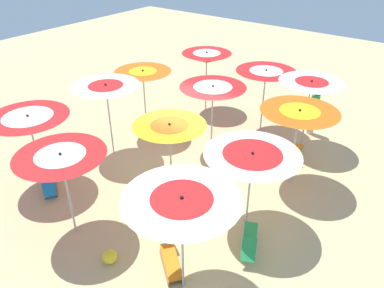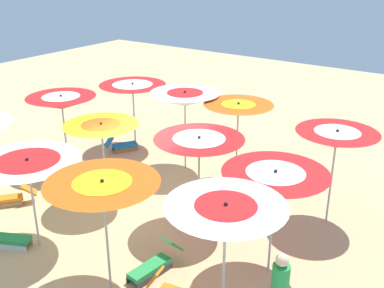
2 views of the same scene
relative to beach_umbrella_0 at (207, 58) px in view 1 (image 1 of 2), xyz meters
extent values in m
cube|color=#D1B57F|center=(4.00, 2.12, -2.23)|extent=(38.11, 38.11, 0.04)
cylinder|color=#B2B2B7|center=(0.00, 0.00, -1.11)|extent=(0.05, 0.05, 2.20)
cone|color=red|center=(0.00, 0.00, -0.01)|extent=(1.94, 1.94, 0.40)
cone|color=white|center=(0.00, 0.00, 0.08)|extent=(1.07, 1.07, 0.22)
sphere|color=black|center=(0.00, 0.00, 0.22)|extent=(0.07, 0.07, 0.07)
cylinder|color=#B2B2B7|center=(2.97, -0.58, -1.10)|extent=(0.05, 0.05, 2.22)
cone|color=orange|center=(2.97, -0.58, 0.01)|extent=(1.96, 1.96, 0.33)
cone|color=yellow|center=(2.97, -0.58, 0.10)|extent=(0.96, 0.96, 0.16)
sphere|color=black|center=(2.97, -0.58, 0.21)|extent=(0.07, 0.07, 0.07)
cylinder|color=#B2B2B7|center=(4.73, -0.48, -1.08)|extent=(0.05, 0.05, 2.25)
cone|color=white|center=(4.73, -0.48, 0.04)|extent=(2.11, 2.11, 0.42)
cone|color=red|center=(4.73, -0.48, 0.15)|extent=(1.08, 1.08, 0.22)
sphere|color=black|center=(4.73, -0.48, 0.28)|extent=(0.07, 0.07, 0.07)
cylinder|color=#B2B2B7|center=(7.17, -0.89, -1.17)|extent=(0.05, 0.05, 2.08)
cone|color=red|center=(7.17, -0.89, -0.13)|extent=(2.22, 2.22, 0.32)
cone|color=white|center=(7.17, -0.89, -0.06)|extent=(1.35, 1.35, 0.20)
sphere|color=black|center=(7.17, -0.89, 0.07)|extent=(0.07, 0.07, 0.07)
cylinder|color=#B2B2B7|center=(0.29, 2.71, -1.12)|extent=(0.05, 0.05, 2.17)
cone|color=red|center=(0.29, 2.71, -0.04)|extent=(2.10, 2.10, 0.34)
cone|color=white|center=(0.29, 2.71, 0.05)|extent=(1.16, 1.16, 0.19)
sphere|color=black|center=(0.29, 2.71, 0.16)|extent=(0.07, 0.07, 0.07)
cylinder|color=#B2B2B7|center=(2.54, 2.02, -1.16)|extent=(0.05, 0.05, 2.09)
cone|color=red|center=(2.54, 2.02, -0.11)|extent=(2.12, 2.12, 0.43)
cone|color=white|center=(2.54, 2.02, -0.02)|extent=(1.23, 1.23, 0.25)
sphere|color=black|center=(2.54, 2.02, 0.13)|extent=(0.07, 0.07, 0.07)
cylinder|color=#B2B2B7|center=(5.23, 2.48, -1.18)|extent=(0.05, 0.05, 2.05)
cone|color=yellow|center=(5.23, 2.48, -0.16)|extent=(1.94, 1.94, 0.37)
cone|color=orange|center=(5.23, 2.48, -0.07)|extent=(1.02, 1.02, 0.20)
sphere|color=black|center=(5.23, 2.48, 0.06)|extent=(0.07, 0.07, 0.07)
cylinder|color=#B2B2B7|center=(7.89, 1.52, -1.16)|extent=(0.05, 0.05, 2.09)
cone|color=red|center=(7.89, 1.52, -0.11)|extent=(2.09, 2.09, 0.39)
cone|color=white|center=(7.89, 1.52, -0.02)|extent=(1.14, 1.14, 0.21)
sphere|color=black|center=(7.89, 1.52, 0.11)|extent=(0.07, 0.07, 0.07)
cylinder|color=#B2B2B7|center=(0.40, 4.39, -1.12)|extent=(0.05, 0.05, 2.17)
cone|color=white|center=(0.40, 4.39, -0.03)|extent=(2.10, 2.10, 0.39)
cone|color=red|center=(0.40, 4.39, 0.07)|extent=(1.06, 1.06, 0.20)
sphere|color=black|center=(0.40, 4.39, 0.19)|extent=(0.07, 0.07, 0.07)
cylinder|color=#B2B2B7|center=(2.69, 4.96, -1.10)|extent=(0.05, 0.05, 2.21)
cone|color=orange|center=(2.69, 4.96, 0.00)|extent=(2.15, 2.15, 0.33)
cone|color=yellow|center=(2.69, 4.96, 0.09)|extent=(1.10, 1.10, 0.17)
sphere|color=black|center=(2.69, 4.96, 0.19)|extent=(0.07, 0.07, 0.07)
cylinder|color=#B2B2B7|center=(5.06, 4.85, -1.23)|extent=(0.05, 0.05, 1.96)
cone|color=white|center=(5.06, 4.85, -0.25)|extent=(2.30, 2.30, 0.39)
cone|color=red|center=(5.06, 4.85, -0.17)|extent=(1.40, 1.40, 0.24)
sphere|color=black|center=(5.06, 4.85, -0.03)|extent=(0.07, 0.07, 0.07)
cylinder|color=#B2B2B7|center=(7.59, 4.75, -1.09)|extent=(0.05, 0.05, 2.24)
cone|color=white|center=(7.59, 4.75, 0.03)|extent=(2.28, 2.28, 0.36)
cone|color=red|center=(7.59, 4.75, 0.12)|extent=(1.18, 1.18, 0.18)
sphere|color=black|center=(7.59, 4.75, 0.24)|extent=(0.07, 0.07, 0.07)
cube|color=silver|center=(5.66, 5.10, -2.14)|extent=(0.89, 0.45, 0.14)
cube|color=silver|center=(5.52, 5.40, -2.14)|extent=(0.89, 0.45, 0.14)
cube|color=green|center=(5.59, 5.25, -2.02)|extent=(1.01, 0.71, 0.10)
cube|color=green|center=(6.19, 5.54, -1.77)|extent=(0.50, 0.47, 0.43)
cube|color=olive|center=(7.22, 4.33, -2.14)|extent=(0.64, 0.80, 0.14)
cube|color=olive|center=(7.48, 4.13, -2.14)|extent=(0.64, 0.80, 0.14)
cube|color=orange|center=(7.35, 4.23, -2.02)|extent=(0.87, 0.98, 0.10)
cube|color=orange|center=(6.93, 3.69, -1.82)|extent=(0.51, 0.52, 0.34)
cube|color=olive|center=(7.40, -0.53, -2.14)|extent=(0.47, 0.73, 0.14)
cube|color=olive|center=(7.11, -0.36, -2.14)|extent=(0.47, 0.73, 0.14)
cube|color=#1972B7|center=(7.26, -0.44, -2.02)|extent=(0.72, 0.88, 0.10)
cube|color=#1972B7|center=(7.54, 0.01, -1.79)|extent=(0.43, 0.42, 0.38)
cube|color=silver|center=(1.24, 4.37, -2.14)|extent=(0.92, 0.20, 0.14)
cube|color=silver|center=(1.19, 4.68, -2.14)|extent=(0.92, 0.20, 0.14)
cube|color=orange|center=(1.22, 4.53, -2.02)|extent=(0.97, 0.47, 0.10)
cube|color=orange|center=(1.79, 4.63, -1.77)|extent=(0.32, 0.35, 0.41)
cube|color=#333338|center=(2.11, 4.24, -2.14)|extent=(0.16, 0.99, 0.14)
cube|color=#333338|center=(2.44, 4.20, -2.14)|extent=(0.16, 0.99, 0.14)
cube|color=green|center=(2.27, 4.22, -2.02)|extent=(0.44, 1.02, 0.10)
cube|color=green|center=(2.19, 3.55, -1.78)|extent=(0.37, 0.44, 0.41)
cylinder|color=beige|center=(-0.63, 4.29, -1.80)|extent=(0.24, 0.24, 0.82)
cylinder|color=green|center=(-0.63, 4.29, -1.03)|extent=(0.30, 0.30, 0.72)
sphere|color=beige|center=(-0.63, 4.29, -0.56)|extent=(0.22, 0.22, 0.22)
sphere|color=yellow|center=(8.06, 2.98, -2.04)|extent=(0.34, 0.34, 0.34)
camera|label=1|loc=(11.84, 8.18, 4.60)|focal=35.40mm
camera|label=2|loc=(-2.95, 10.16, 4.00)|focal=42.99mm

